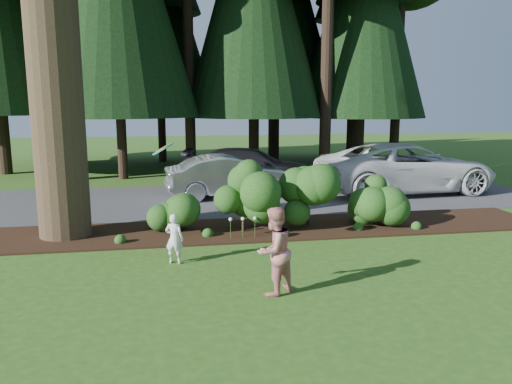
{
  "coord_description": "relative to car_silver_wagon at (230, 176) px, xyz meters",
  "views": [
    {
      "loc": [
        -2.02,
        -9.26,
        3.33
      ],
      "look_at": [
        -0.09,
        1.71,
        1.3
      ],
      "focal_mm": 35.0,
      "sensor_mm": 36.0,
      "label": 1
    }
  ],
  "objects": [
    {
      "name": "ground",
      "position": [
        -0.06,
        -7.83,
        -0.76
      ],
      "size": [
        80.0,
        80.0,
        0.0
      ],
      "primitive_type": "plane",
      "color": "#274F16",
      "rests_on": "ground"
    },
    {
      "name": "mulch_bed",
      "position": [
        -0.06,
        -4.58,
        -0.73
      ],
      "size": [
        16.0,
        2.5,
        0.05
      ],
      "primitive_type": "cube",
      "color": "black",
      "rests_on": "ground"
    },
    {
      "name": "driveway",
      "position": [
        -0.06,
        -0.33,
        -0.74
      ],
      "size": [
        22.0,
        6.0,
        0.03
      ],
      "primitive_type": "cube",
      "color": "#38383A",
      "rests_on": "ground"
    },
    {
      "name": "shrub_row",
      "position": [
        0.71,
        -4.69,
        0.05
      ],
      "size": [
        6.53,
        1.6,
        1.61
      ],
      "color": "#194916",
      "rests_on": "ground"
    },
    {
      "name": "lily_cluster",
      "position": [
        -0.36,
        -5.43,
        -0.26
      ],
      "size": [
        0.69,
        0.09,
        0.57
      ],
      "color": "#194916",
      "rests_on": "ground"
    },
    {
      "name": "car_silver_wagon",
      "position": [
        0.0,
        0.0,
        0.0
      ],
      "size": [
        4.57,
        2.03,
        1.46
      ],
      "primitive_type": "imported",
      "rotation": [
        0.0,
        0.0,
        1.68
      ],
      "color": "silver",
      "rests_on": "driveway"
    },
    {
      "name": "car_white_suv",
      "position": [
        6.46,
        -0.24,
        0.17
      ],
      "size": [
        6.7,
        3.48,
        1.81
      ],
      "primitive_type": "imported",
      "rotation": [
        0.0,
        0.0,
        1.65
      ],
      "color": "silver",
      "rests_on": "driveway"
    },
    {
      "name": "car_dark_suv",
      "position": [
        1.05,
        1.97,
        0.02
      ],
      "size": [
        5.48,
        3.02,
        1.5
      ],
      "primitive_type": "imported",
      "rotation": [
        0.0,
        0.0,
        1.39
      ],
      "color": "black",
      "rests_on": "driveway"
    },
    {
      "name": "child",
      "position": [
        -2.03,
        -6.98,
        -0.23
      ],
      "size": [
        0.45,
        0.38,
        1.06
      ],
      "primitive_type": "imported",
      "rotation": [
        0.0,
        0.0,
        2.76
      ],
      "color": "silver",
      "rests_on": "ground"
    },
    {
      "name": "adult",
      "position": [
        -0.34,
        -8.96,
        0.02
      ],
      "size": [
        0.96,
        0.92,
        1.56
      ],
      "primitive_type": "imported",
      "rotation": [
        0.0,
        0.0,
        3.77
      ],
      "color": "red",
      "rests_on": "ground"
    },
    {
      "name": "frisbee",
      "position": [
        -2.2,
        -6.96,
        1.64
      ],
      "size": [
        0.42,
        0.46,
        0.25
      ],
      "color": "teal",
      "rests_on": "ground"
    }
  ]
}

